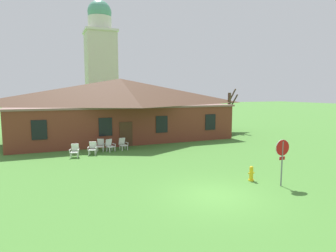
# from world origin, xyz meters

# --- Properties ---
(ground_plane) EXTENTS (200.00, 200.00, 0.00)m
(ground_plane) POSITION_xyz_m (0.00, 0.00, 0.00)
(ground_plane) COLOR #477F33
(brick_building) EXTENTS (20.67, 10.40, 5.94)m
(brick_building) POSITION_xyz_m (-0.00, 18.00, 3.03)
(brick_building) COLOR brown
(brick_building) RESTS_ON ground
(dome_tower) EXTENTS (5.18, 5.18, 20.40)m
(dome_tower) POSITION_xyz_m (1.62, 38.86, 9.38)
(dome_tower) COLOR beige
(dome_tower) RESTS_ON ground
(stop_sign) EXTENTS (0.81, 0.07, 2.32)m
(stop_sign) POSITION_xyz_m (3.71, -0.05, 1.63)
(stop_sign) COLOR slate
(stop_sign) RESTS_ON ground
(lawn_chair_by_porch) EXTENTS (0.74, 0.79, 0.96)m
(lawn_chair_by_porch) POSITION_xyz_m (-5.15, 10.40, 0.50)
(lawn_chair_by_porch) COLOR silver
(lawn_chair_by_porch) RESTS_ON ground
(lawn_chair_near_door) EXTENTS (0.75, 0.80, 0.96)m
(lawn_chair_near_door) POSITION_xyz_m (-3.85, 10.80, 0.50)
(lawn_chair_near_door) COLOR silver
(lawn_chair_near_door) RESTS_ON ground
(lawn_chair_left_end) EXTENTS (0.75, 0.80, 0.96)m
(lawn_chair_left_end) POSITION_xyz_m (-3.11, 11.84, 0.50)
(lawn_chair_left_end) COLOR silver
(lawn_chair_left_end) RESTS_ON ground
(lawn_chair_middle) EXTENTS (0.77, 0.82, 0.96)m
(lawn_chair_middle) POSITION_xyz_m (-2.44, 11.46, 0.50)
(lawn_chair_middle) COLOR white
(lawn_chair_middle) RESTS_ON ground
(lawn_chair_right_end) EXTENTS (0.72, 0.76, 0.96)m
(lawn_chair_right_end) POSITION_xyz_m (-1.37, 11.64, 0.50)
(lawn_chair_right_end) COLOR silver
(lawn_chair_right_end) RESTS_ON ground
(bare_tree_beside_building) EXTENTS (0.92, 1.40, 4.99)m
(bare_tree_beside_building) POSITION_xyz_m (12.54, 17.22, 2.54)
(bare_tree_beside_building) COLOR brown
(bare_tree_beside_building) RESTS_ON ground
(fire_hydrant) EXTENTS (0.36, 0.28, 0.79)m
(fire_hydrant) POSITION_xyz_m (2.90, 1.19, 0.38)
(fire_hydrant) COLOR gold
(fire_hydrant) RESTS_ON ground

